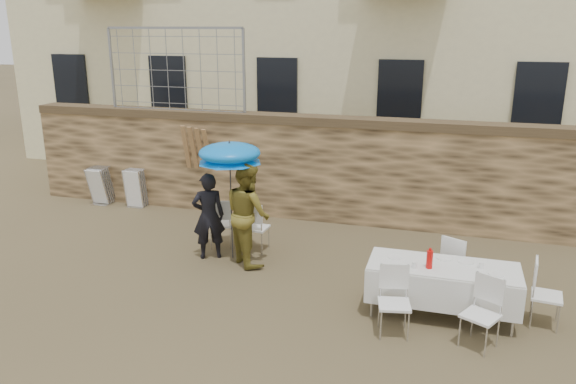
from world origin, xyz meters
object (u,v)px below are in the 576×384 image
(couple_chair_right, at_px, (256,226))
(table_chair_back, at_px, (457,264))
(woman_dress, at_px, (248,213))
(table_chair_front_left, at_px, (394,303))
(chair_stack_right, at_px, (138,186))
(couple_chair_left, at_px, (221,222))
(table_chair_front_right, at_px, (481,314))
(umbrella, at_px, (230,157))
(banquet_table, at_px, (444,268))
(soda_bottle, at_px, (430,259))
(man_suit, at_px, (209,216))
(table_chair_side, at_px, (547,294))
(chair_stack_left, at_px, (105,183))

(couple_chair_right, relative_size, table_chair_back, 1.00)
(woman_dress, height_order, table_chair_back, woman_dress)
(table_chair_front_left, height_order, chair_stack_right, table_chair_front_left)
(couple_chair_left, height_order, table_chair_front_right, same)
(woman_dress, distance_m, table_chair_front_right, 4.23)
(woman_dress, bearing_deg, couple_chair_right, -40.10)
(umbrella, xyz_separation_m, couple_chair_right, (0.30, 0.45, -1.40))
(banquet_table, distance_m, soda_bottle, 0.30)
(man_suit, height_order, table_chair_back, man_suit)
(couple_chair_left, bearing_deg, table_chair_front_right, 135.81)
(soda_bottle, distance_m, table_chair_side, 1.67)
(table_chair_back, xyz_separation_m, table_chair_side, (1.20, -0.70, 0.00))
(banquet_table, height_order, table_chair_back, table_chair_back)
(banquet_table, distance_m, table_chair_back, 0.86)
(umbrella, xyz_separation_m, table_chair_back, (3.88, -0.30, -1.40))
(banquet_table, relative_size, chair_stack_left, 2.28)
(table_chair_front_left, bearing_deg, man_suit, 141.71)
(chair_stack_left, bearing_deg, woman_dress, -27.71)
(table_chair_back, bearing_deg, chair_stack_right, 7.15)
(table_chair_front_left, bearing_deg, soda_bottle, 44.67)
(chair_stack_left, bearing_deg, man_suit, -32.22)
(soda_bottle, distance_m, table_chair_front_right, 1.02)
(couple_chair_left, relative_size, chair_stack_left, 1.04)
(umbrella, relative_size, soda_bottle, 7.67)
(woman_dress, xyz_separation_m, couple_chair_left, (-0.75, 0.55, -0.43))
(table_chair_front_left, relative_size, chair_stack_right, 1.04)
(woman_dress, relative_size, table_chair_side, 1.90)
(woman_dress, relative_size, table_chair_front_left, 1.90)
(chair_stack_left, bearing_deg, table_chair_back, -17.69)
(couple_chair_right, bearing_deg, woman_dress, 98.67)
(chair_stack_right, bearing_deg, man_suit, -39.66)
(chair_stack_left, distance_m, chair_stack_right, 0.90)
(woman_dress, bearing_deg, couple_chair_left, 8.45)
(table_chair_back, relative_size, chair_stack_left, 1.04)
(couple_chair_left, height_order, couple_chair_right, same)
(table_chair_front_right, distance_m, table_chair_back, 1.58)
(woman_dress, distance_m, couple_chair_left, 1.03)
(couple_chair_left, height_order, table_chair_back, same)
(couple_chair_right, bearing_deg, table_chair_back, 171.68)
(man_suit, distance_m, chair_stack_left, 4.45)
(couple_chair_left, height_order, table_chair_front_left, same)
(umbrella, height_order, table_chair_side, umbrella)
(banquet_table, distance_m, table_chair_front_left, 0.99)
(man_suit, height_order, umbrella, umbrella)
(woman_dress, distance_m, table_chair_back, 3.56)
(banquet_table, distance_m, table_chair_side, 1.43)
(umbrella, distance_m, couple_chair_left, 1.52)
(table_chair_side, bearing_deg, man_suit, 87.50)
(woman_dress, xyz_separation_m, table_chair_back, (3.53, -0.20, -0.43))
(soda_bottle, bearing_deg, couple_chair_left, 156.38)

